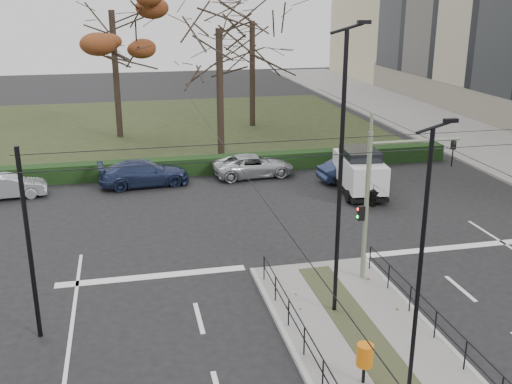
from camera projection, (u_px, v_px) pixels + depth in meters
ground at (358, 333)px, 18.55m from camera, size 140.00×140.00×0.00m
median_island at (393, 379)px, 16.21m from camera, size 4.40×15.00×0.14m
sidewalk_east at (479, 142)px, 42.67m from camera, size 8.00×90.00×0.14m
park at (133, 129)px, 46.96m from camera, size 38.00×26.00×0.10m
hedge at (139, 169)px, 34.39m from camera, size 38.00×1.00×1.00m
median_railing at (397, 352)px, 15.83m from camera, size 4.14×13.24×0.92m
catenary at (345, 212)px, 18.98m from camera, size 20.00×34.00×6.00m
traffic_light at (375, 195)px, 21.02m from camera, size 3.70×2.09×5.45m
litter_bin at (365, 356)px, 15.71m from camera, size 0.45×0.45×1.14m
streetlamp_median_near at (420, 272)px, 13.90m from camera, size 0.61×0.12×7.30m
streetlamp_median_far at (341, 174)px, 18.20m from camera, size 0.77×0.16×9.16m
parked_car_second at (8, 186)px, 30.84m from camera, size 3.85×1.68×1.23m
parked_car_third at (144, 173)px, 32.84m from camera, size 5.07×2.45×1.42m
parked_car_fourth at (254, 165)px, 34.55m from camera, size 4.84×2.56×1.30m
white_van at (359, 170)px, 31.39m from camera, size 2.45×4.67×2.40m
rust_tree at (111, 10)px, 41.39m from camera, size 7.45×7.45×11.78m
bare_tree_center at (252, 29)px, 45.65m from camera, size 8.15×8.15×10.74m
bare_tree_near at (219, 38)px, 36.48m from camera, size 6.11×6.11×10.65m
parked_car_fifth at (352, 170)px, 33.66m from camera, size 3.96×1.76×1.26m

